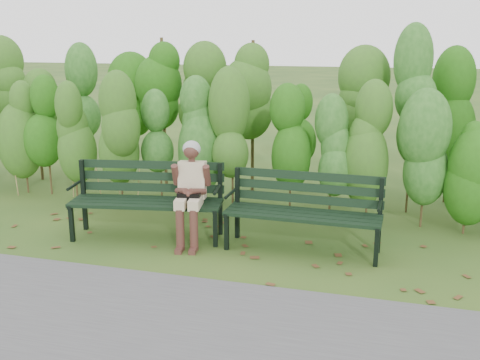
# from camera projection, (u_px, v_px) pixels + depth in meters

# --- Properties ---
(ground) EXTENTS (80.00, 80.00, 0.00)m
(ground) POSITION_uv_depth(u_px,v_px,m) (232.00, 248.00, 6.69)
(ground) COLOR #264819
(footpath) EXTENTS (60.00, 2.50, 0.01)m
(footpath) POSITION_uv_depth(u_px,v_px,m) (157.00, 341.00, 4.64)
(footpath) COLOR #474749
(footpath) RESTS_ON ground
(hedge_band) EXTENTS (11.04, 1.67, 2.42)m
(hedge_band) POSITION_uv_depth(u_px,v_px,m) (268.00, 121.00, 8.11)
(hedge_band) COLOR #47381E
(hedge_band) RESTS_ON ground
(leaf_litter) EXTENTS (5.92, 2.19, 0.01)m
(leaf_litter) POSITION_uv_depth(u_px,v_px,m) (254.00, 257.00, 6.42)
(leaf_litter) COLOR brown
(leaf_litter) RESTS_ON ground
(bench_left) EXTENTS (1.93, 0.91, 0.93)m
(bench_left) POSITION_uv_depth(u_px,v_px,m) (148.00, 194.00, 6.99)
(bench_left) COLOR black
(bench_left) RESTS_ON ground
(bench_right) EXTENTS (1.81, 0.62, 0.90)m
(bench_right) POSITION_uv_depth(u_px,v_px,m) (304.00, 206.00, 6.56)
(bench_right) COLOR black
(bench_right) RESTS_ON ground
(seated_woman) EXTENTS (0.49, 0.72, 1.24)m
(seated_woman) POSITION_uv_depth(u_px,v_px,m) (191.00, 186.00, 6.71)
(seated_woman) COLOR tan
(seated_woman) RESTS_ON ground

